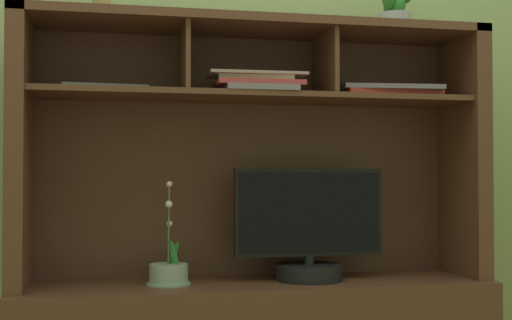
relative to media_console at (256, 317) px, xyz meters
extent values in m
cube|color=#8BA365|center=(0.00, 0.25, 0.96)|extent=(6.00, 0.02, 2.80)
cube|color=#523121|center=(-0.81, -0.01, 0.60)|extent=(0.06, 0.34, 0.93)
cube|color=#523121|center=(0.81, -0.01, 0.60)|extent=(0.06, 0.34, 0.93)
cube|color=#45281E|center=(0.00, 0.15, 0.58)|extent=(1.62, 0.02, 0.90)
cube|color=#523121|center=(0.00, -0.01, 1.05)|extent=(1.68, 0.34, 0.03)
cube|color=#523121|center=(0.00, -0.01, 0.79)|extent=(1.56, 0.30, 0.02)
cube|color=#523121|center=(-0.26, -0.01, 0.92)|extent=(0.02, 0.29, 0.23)
cube|color=#523121|center=(0.26, -0.01, 0.92)|extent=(0.02, 0.29, 0.23)
cylinder|color=black|center=(0.19, -0.03, 0.16)|extent=(0.24, 0.24, 0.06)
cylinder|color=black|center=(0.19, -0.03, 0.20)|extent=(0.04, 0.04, 0.03)
cube|color=black|center=(0.19, -0.03, 0.38)|extent=(0.55, 0.03, 0.32)
cube|color=black|center=(0.19, -0.05, 0.38)|extent=(0.52, 0.00, 0.29)
cylinder|color=gray|center=(-0.31, -0.03, 0.17)|extent=(0.13, 0.13, 0.07)
cylinder|color=gray|center=(-0.31, -0.03, 0.13)|extent=(0.15, 0.15, 0.01)
cylinder|color=#4C6B38|center=(-0.31, -0.03, 0.34)|extent=(0.01, 0.02, 0.28)
sphere|color=silver|center=(-0.31, -0.02, 0.34)|extent=(0.02, 0.02, 0.02)
sphere|color=silver|center=(-0.32, -0.04, 0.41)|extent=(0.02, 0.02, 0.02)
sphere|color=silver|center=(-0.31, -0.03, 0.48)|extent=(0.02, 0.02, 0.02)
ellipsoid|color=#37863D|center=(-0.30, -0.04, 0.23)|extent=(0.05, 0.06, 0.11)
ellipsoid|color=#37863D|center=(-0.30, -0.02, 0.23)|extent=(0.05, 0.07, 0.10)
cube|color=slate|center=(0.00, -0.05, 0.81)|extent=(0.26, 0.23, 0.02)
cube|color=#A03639|center=(0.00, -0.04, 0.83)|extent=(0.31, 0.23, 0.02)
cube|color=beige|center=(-0.01, -0.04, 0.85)|extent=(0.28, 0.18, 0.02)
cube|color=gray|center=(-0.01, -0.05, 0.87)|extent=(0.35, 0.18, 0.01)
cube|color=#AD322B|center=(0.50, -0.03, 0.81)|extent=(0.37, 0.17, 0.02)
cube|color=slate|center=(0.50, -0.03, 0.83)|extent=(0.39, 0.22, 0.02)
cube|color=#2F597E|center=(-0.54, 0.03, 0.81)|extent=(0.35, 0.18, 0.01)
cube|color=#5D6261|center=(-0.54, 0.04, 0.81)|extent=(0.30, 0.24, 0.01)
cylinder|color=#93979C|center=(0.55, 0.02, 1.10)|extent=(0.12, 0.12, 0.06)
cylinder|color=#93979C|center=(0.55, 0.02, 1.07)|extent=(0.14, 0.14, 0.01)
ellipsoid|color=#286A25|center=(0.53, 0.03, 1.15)|extent=(0.06, 0.06, 0.08)
ellipsoid|color=#286A25|center=(0.55, 0.00, 1.16)|extent=(0.06, 0.07, 0.08)
camera|label=1|loc=(-0.51, -2.45, 0.50)|focal=48.56mm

